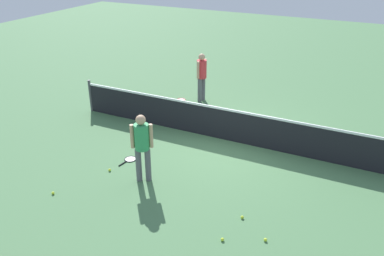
# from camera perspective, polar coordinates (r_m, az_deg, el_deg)

# --- Properties ---
(ground_plane) EXTENTS (40.00, 40.00, 0.00)m
(ground_plane) POSITION_cam_1_polar(r_m,az_deg,el_deg) (11.52, 5.72, -1.86)
(ground_plane) COLOR #4C7A4C
(court_net) EXTENTS (10.09, 0.09, 1.07)m
(court_net) POSITION_cam_1_polar(r_m,az_deg,el_deg) (11.29, 5.83, 0.39)
(court_net) COLOR #4C4C51
(court_net) RESTS_ON ground_plane
(player_near_side) EXTENTS (0.50, 0.46, 1.70)m
(player_near_side) POSITION_cam_1_polar(r_m,az_deg,el_deg) (9.28, -7.11, -2.09)
(player_near_side) COLOR #595960
(player_near_side) RESTS_ON ground_plane
(player_far_side) EXTENTS (0.39, 0.53, 1.70)m
(player_far_side) POSITION_cam_1_polar(r_m,az_deg,el_deg) (13.95, 1.37, 7.76)
(player_far_side) COLOR #595960
(player_far_side) RESTS_ON ground_plane
(tennis_racket_near_player) EXTENTS (0.36, 0.60, 0.03)m
(tennis_racket_near_player) POSITION_cam_1_polar(r_m,az_deg,el_deg) (10.65, -8.84, -4.44)
(tennis_racket_near_player) COLOR black
(tennis_racket_near_player) RESTS_ON ground_plane
(tennis_racket_far_player) EXTENTS (0.57, 0.48, 0.03)m
(tennis_racket_far_player) POSITION_cam_1_polar(r_m,az_deg,el_deg) (14.33, -1.67, 4.02)
(tennis_racket_far_player) COLOR red
(tennis_racket_far_player) RESTS_ON ground_plane
(tennis_ball_near_player) EXTENTS (0.07, 0.07, 0.07)m
(tennis_ball_near_player) POSITION_cam_1_polar(r_m,az_deg,el_deg) (8.02, 4.34, -15.49)
(tennis_ball_near_player) COLOR #C6E033
(tennis_ball_near_player) RESTS_ON ground_plane
(tennis_ball_by_net) EXTENTS (0.07, 0.07, 0.07)m
(tennis_ball_by_net) POSITION_cam_1_polar(r_m,az_deg,el_deg) (10.25, -11.61, -5.85)
(tennis_ball_by_net) COLOR #C6E033
(tennis_ball_by_net) RESTS_ON ground_plane
(tennis_ball_midcourt) EXTENTS (0.07, 0.07, 0.07)m
(tennis_ball_midcourt) POSITION_cam_1_polar(r_m,az_deg,el_deg) (9.73, -19.12, -8.72)
(tennis_ball_midcourt) COLOR #C6E033
(tennis_ball_midcourt) RESTS_ON ground_plane
(tennis_ball_baseline) EXTENTS (0.07, 0.07, 0.07)m
(tennis_ball_baseline) POSITION_cam_1_polar(r_m,az_deg,el_deg) (8.58, 7.14, -12.45)
(tennis_ball_baseline) COLOR #C6E033
(tennis_ball_baseline) RESTS_ON ground_plane
(tennis_ball_stray_right) EXTENTS (0.07, 0.07, 0.07)m
(tennis_ball_stray_right) POSITION_cam_1_polar(r_m,az_deg,el_deg) (8.11, 10.37, -15.34)
(tennis_ball_stray_right) COLOR #C6E033
(tennis_ball_stray_right) RESTS_ON ground_plane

